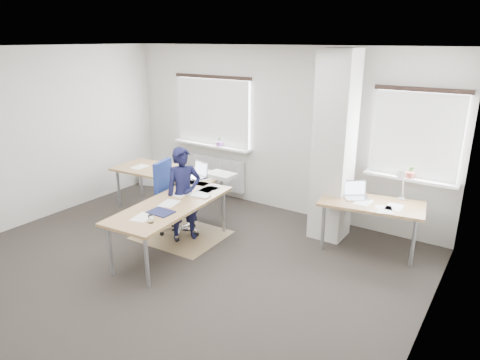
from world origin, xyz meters
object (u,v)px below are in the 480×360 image
Objects in this scene: desk_main at (173,188)px; task_chair at (177,214)px; person at (184,194)px; desk_side at (372,205)px.

task_chair is at bearing -39.87° from desk_main.
person is (0.37, -0.17, 0.02)m from desk_main.
desk_side is (2.79, 1.02, -0.01)m from desk_main.
desk_side is at bearing 15.04° from desk_main.
desk_side is 2.70m from person.
task_chair reaches higher than desk_main.
desk_main is at bearing -169.94° from desk_side.
desk_side is at bearing 10.34° from task_chair.
person reaches higher than desk_side.
task_chair is 0.81× the size of person.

